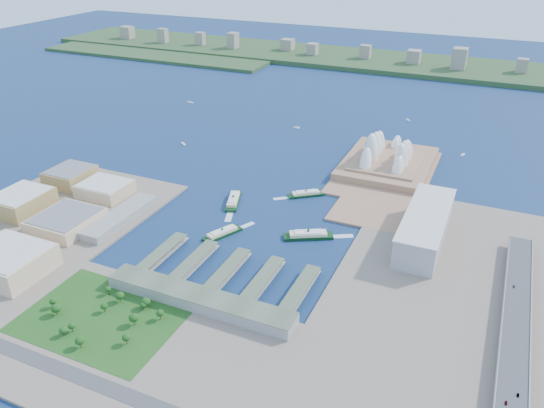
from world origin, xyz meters
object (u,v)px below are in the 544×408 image
at_px(opera_house, 389,149).
at_px(toaster_building, 425,227).
at_px(ferry_d, 308,234).
at_px(car_b, 518,395).
at_px(ferry_b, 306,193).
at_px(ferry_c, 222,232).
at_px(ferry_a, 233,199).
at_px(car_a, 506,403).
at_px(car_c, 514,286).

xyz_separation_m(opera_house, toaster_building, (90.00, -200.00, -11.50)).
relative_size(opera_house, ferry_d, 3.01).
bearing_deg(toaster_building, car_b, -64.03).
relative_size(opera_house, ferry_b, 3.56).
xyz_separation_m(ferry_b, ferry_d, (42.57, -104.35, 0.89)).
bearing_deg(toaster_building, ferry_c, -159.38).
relative_size(ferry_a, ferry_b, 1.15).
xyz_separation_m(opera_house, ferry_d, (-38.79, -247.50, -26.34)).
distance_m(ferry_a, ferry_b, 102.23).
xyz_separation_m(ferry_c, ferry_d, (97.43, 37.62, 0.72)).
relative_size(toaster_building, car_a, 37.02).
xyz_separation_m(opera_house, ferry_b, (-81.36, -143.15, -27.23)).
distance_m(ferry_b, ferry_d, 112.70).
distance_m(opera_house, ferry_c, 317.14).
bearing_deg(ferry_c, car_b, -176.73).
xyz_separation_m(toaster_building, ferry_b, (-171.36, 56.85, -15.73)).
height_order(car_a, car_b, car_a).
height_order(car_a, car_c, car_a).
height_order(ferry_d, car_b, car_b).
xyz_separation_m(ferry_b, car_c, (272.36, -132.46, 10.75)).
height_order(toaster_building, car_b, toaster_building).
distance_m(ferry_c, car_c, 327.53).
xyz_separation_m(ferry_d, car_a, (229.79, -188.13, 9.90)).
bearing_deg(ferry_a, car_c, -31.18).
bearing_deg(toaster_building, car_c, -36.82).
bearing_deg(car_c, ferry_d, 173.02).
height_order(ferry_a, ferry_b, ferry_a).
relative_size(ferry_b, ferry_c, 0.97).
distance_m(opera_house, ferry_a, 262.30).
distance_m(ferry_c, car_a, 360.34).
relative_size(ferry_a, car_c, 12.51).
distance_m(toaster_building, car_b, 248.99).
xyz_separation_m(toaster_building, ferry_c, (-226.22, -85.12, -15.55)).
bearing_deg(opera_house, ferry_c, -115.54).
distance_m(ferry_d, car_c, 231.72).
bearing_deg(car_c, opera_house, 124.72).
bearing_deg(toaster_building, opera_house, 114.23).
bearing_deg(ferry_d, opera_house, -37.28).
distance_m(ferry_a, car_c, 363.16).
bearing_deg(ferry_b, toaster_building, 34.61).
height_order(ferry_a, car_a, car_a).
xyz_separation_m(ferry_c, car_b, (335.22, -138.69, 10.54)).
height_order(toaster_building, ferry_b, toaster_building).
bearing_deg(ferry_d, toaster_building, -98.13).
distance_m(car_a, car_c, 160.01).
bearing_deg(opera_house, toaster_building, -65.77).
bearing_deg(ferry_b, ferry_d, -14.85).
height_order(ferry_a, ferry_d, ferry_d).
relative_size(opera_house, car_b, 46.99).
distance_m(opera_house, toaster_building, 219.62).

